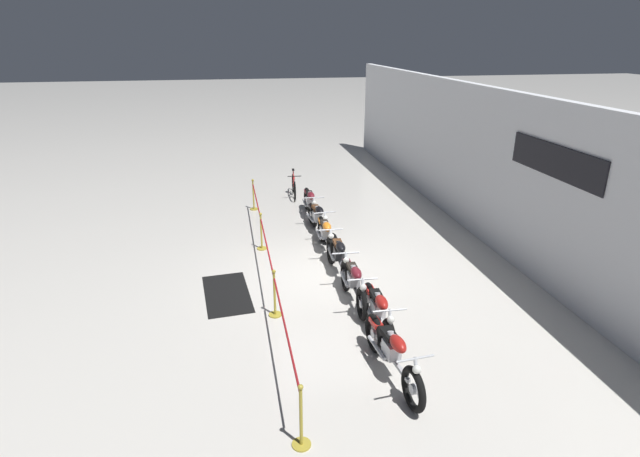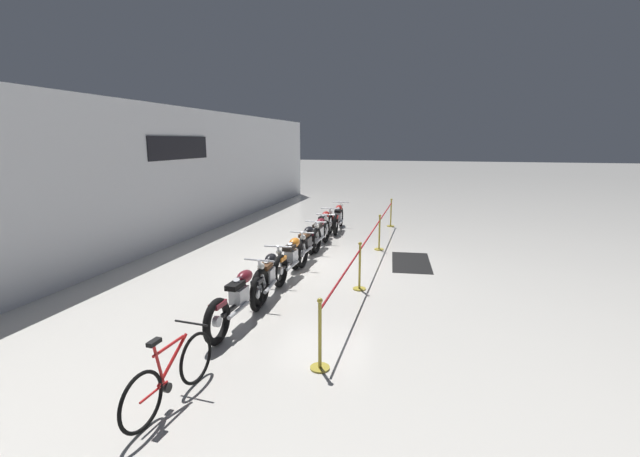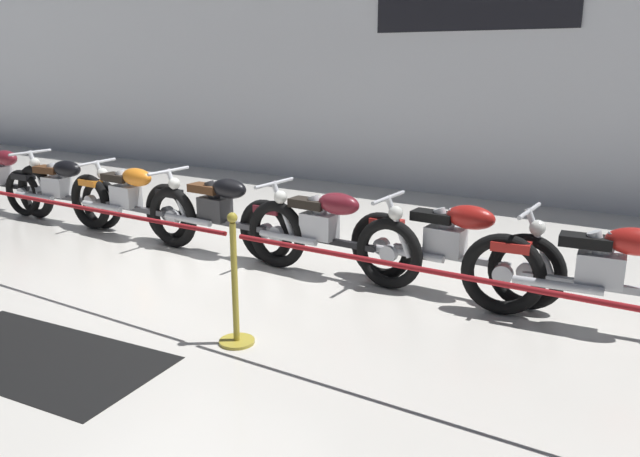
# 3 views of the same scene
# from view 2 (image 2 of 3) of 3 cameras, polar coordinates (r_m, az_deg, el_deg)

# --- Properties ---
(ground_plane) EXTENTS (120.00, 120.00, 0.00)m
(ground_plane) POSITION_cam_2_polar(r_m,az_deg,el_deg) (11.37, 0.73, -4.50)
(ground_plane) COLOR silver
(back_wall) EXTENTS (28.00, 0.29, 4.20)m
(back_wall) POSITION_cam_2_polar(r_m,az_deg,el_deg) (13.17, -21.58, 6.23)
(back_wall) COLOR white
(back_wall) RESTS_ON ground
(motorcycle_maroon_0) EXTENTS (2.41, 0.62, 0.95)m
(motorcycle_maroon_0) POSITION_cam_2_polar(r_m,az_deg,el_deg) (7.69, -10.48, -9.02)
(motorcycle_maroon_0) COLOR black
(motorcycle_maroon_0) RESTS_ON ground
(motorcycle_black_1) EXTENTS (2.19, 0.62, 0.91)m
(motorcycle_black_1) POSITION_cam_2_polar(r_m,az_deg,el_deg) (8.85, -6.84, -6.20)
(motorcycle_black_1) COLOR black
(motorcycle_black_1) RESTS_ON ground
(motorcycle_orange_2) EXTENTS (2.25, 0.62, 0.94)m
(motorcycle_orange_2) POSITION_cam_2_polar(r_m,az_deg,el_deg) (10.09, -3.72, -3.85)
(motorcycle_orange_2) COLOR black
(motorcycle_orange_2) RESTS_ON ground
(motorcycle_black_3) EXTENTS (2.40, 0.62, 0.94)m
(motorcycle_black_3) POSITION_cam_2_polar(r_m,az_deg,el_deg) (11.40, -1.77, -2.02)
(motorcycle_black_3) COLOR black
(motorcycle_black_3) RESTS_ON ground
(motorcycle_maroon_4) EXTENTS (2.20, 0.62, 0.93)m
(motorcycle_maroon_4) POSITION_cam_2_polar(r_m,az_deg,el_deg) (12.71, -0.11, -0.62)
(motorcycle_maroon_4) COLOR black
(motorcycle_maroon_4) RESTS_ON ground
(motorcycle_red_5) EXTENTS (2.13, 0.62, 0.93)m
(motorcycle_red_5) POSITION_cam_2_polar(r_m,az_deg,el_deg) (13.97, 0.59, 0.49)
(motorcycle_red_5) COLOR black
(motorcycle_red_5) RESTS_ON ground
(motorcycle_red_6) EXTENTS (2.34, 0.63, 0.94)m
(motorcycle_red_6) POSITION_cam_2_polar(r_m,az_deg,el_deg) (15.25, 2.47, 1.45)
(motorcycle_red_6) COLOR black
(motorcycle_red_6) RESTS_ON ground
(bicycle) EXTENTS (1.71, 0.48, 0.95)m
(bicycle) POSITION_cam_2_polar(r_m,az_deg,el_deg) (5.74, -19.27, -18.09)
(bicycle) COLOR black
(bicycle) RESTS_ON ground
(stanchion_far_left) EXTENTS (10.64, 0.28, 1.05)m
(stanchion_far_left) POSITION_cam_2_polar(r_m,az_deg,el_deg) (9.61, 5.79, -3.00)
(stanchion_far_left) COLOR gold
(stanchion_far_left) RESTS_ON ground
(stanchion_mid_left) EXTENTS (0.28, 0.28, 1.05)m
(stanchion_mid_left) POSITION_cam_2_polar(r_m,az_deg,el_deg) (9.27, 5.30, -5.99)
(stanchion_mid_left) COLOR gold
(stanchion_mid_left) RESTS_ON ground
(stanchion_mid_right) EXTENTS (0.28, 0.28, 1.05)m
(stanchion_mid_right) POSITION_cam_2_polar(r_m,az_deg,el_deg) (12.67, 7.91, -1.25)
(stanchion_mid_right) COLOR gold
(stanchion_mid_right) RESTS_ON ground
(stanchion_far_right) EXTENTS (0.28, 0.28, 1.05)m
(stanchion_far_right) POSITION_cam_2_polar(r_m,az_deg,el_deg) (16.21, 9.42, 1.52)
(stanchion_far_right) COLOR gold
(stanchion_far_right) RESTS_ON ground
(floor_banner) EXTENTS (2.10, 1.17, 0.01)m
(floor_banner) POSITION_cam_2_polar(r_m,az_deg,el_deg) (11.60, 12.05, -4.41)
(floor_banner) COLOR black
(floor_banner) RESTS_ON ground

